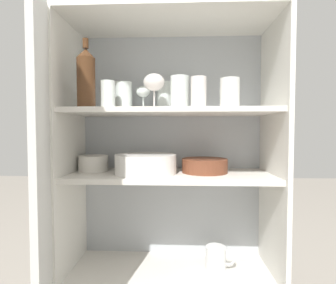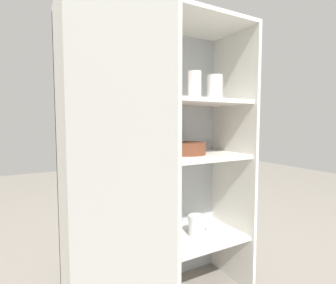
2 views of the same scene
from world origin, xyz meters
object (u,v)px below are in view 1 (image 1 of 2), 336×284
object	(u,v)px
plate_stack_white	(146,164)
serving_bowl_small	(93,163)
coffee_mug_primary	(216,258)
wine_bottle	(86,78)
mixing_bowl_large	(205,165)

from	to	relation	value
plate_stack_white	serving_bowl_small	size ratio (longest dim) A/B	1.98
coffee_mug_primary	plate_stack_white	bearing A→B (deg)	-177.82
coffee_mug_primary	serving_bowl_small	bearing A→B (deg)	174.77
serving_bowl_small	wine_bottle	bearing A→B (deg)	-80.79
wine_bottle	coffee_mug_primary	size ratio (longest dim) A/B	2.05
serving_bowl_small	plate_stack_white	bearing A→B (deg)	-14.12
mixing_bowl_large	serving_bowl_small	world-z (taller)	serving_bowl_small
mixing_bowl_large	plate_stack_white	bearing A→B (deg)	-171.04
mixing_bowl_large	coffee_mug_primary	bearing A→B (deg)	-29.42
mixing_bowl_large	wine_bottle	bearing A→B (deg)	-165.21
mixing_bowl_large	coffee_mug_primary	xyz separation A→B (m)	(0.05, -0.03, -0.40)
plate_stack_white	serving_bowl_small	world-z (taller)	plate_stack_white
wine_bottle	coffee_mug_primary	bearing A→B (deg)	10.47
plate_stack_white	serving_bowl_small	bearing A→B (deg)	165.88
wine_bottle	plate_stack_white	size ratio (longest dim) A/B	1.03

